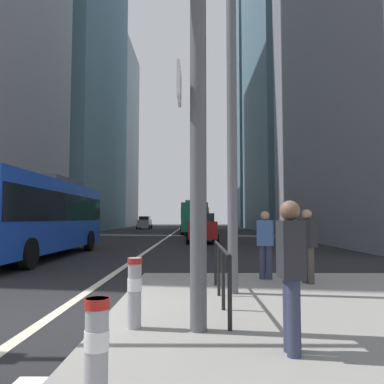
{
  "coord_description": "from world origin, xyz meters",
  "views": [
    {
      "loc": [
        2.34,
        -6.4,
        1.6
      ],
      "look_at": [
        2.14,
        24.9,
        3.76
      ],
      "focal_mm": 36.06,
      "sensor_mm": 36.0,
      "label": 1
    }
  ],
  "objects_px": {
    "city_bus_red_distant": "(198,217)",
    "street_lamp_post": "(231,37)",
    "city_bus_red_receding": "(194,216)",
    "car_oncoming_mid": "(145,223)",
    "city_bus_blue_oncoming": "(37,213)",
    "car_receding_near": "(202,228)",
    "bollard_left": "(97,347)",
    "traffic_signal_gantry": "(42,34)",
    "bollard_right": "(135,289)",
    "pedestrian_walking": "(291,268)",
    "pedestrian_waiting": "(307,242)",
    "pedestrian_far": "(265,241)"
  },
  "relations": [
    {
      "from": "city_bus_red_distant",
      "to": "street_lamp_post",
      "type": "distance_m",
      "value": 50.03
    },
    {
      "from": "city_bus_red_receding",
      "to": "city_bus_red_distant",
      "type": "relative_size",
      "value": 1.02
    },
    {
      "from": "city_bus_red_receding",
      "to": "car_oncoming_mid",
      "type": "height_order",
      "value": "city_bus_red_receding"
    },
    {
      "from": "city_bus_blue_oncoming",
      "to": "car_oncoming_mid",
      "type": "height_order",
      "value": "city_bus_blue_oncoming"
    },
    {
      "from": "car_receding_near",
      "to": "bollard_left",
      "type": "distance_m",
      "value": 22.48
    },
    {
      "from": "car_oncoming_mid",
      "to": "traffic_signal_gantry",
      "type": "distance_m",
      "value": 54.94
    },
    {
      "from": "city_bus_red_receding",
      "to": "bollard_right",
      "type": "bearing_deg",
      "value": -91.18
    },
    {
      "from": "street_lamp_post",
      "to": "pedestrian_walking",
      "type": "height_order",
      "value": "street_lamp_post"
    },
    {
      "from": "pedestrian_waiting",
      "to": "car_oncoming_mid",
      "type": "bearing_deg",
      "value": 101.42
    },
    {
      "from": "bollard_left",
      "to": "pedestrian_waiting",
      "type": "xyz_separation_m",
      "value": [
        3.31,
        5.74,
        0.45
      ]
    },
    {
      "from": "car_oncoming_mid",
      "to": "pedestrian_far",
      "type": "height_order",
      "value": "car_oncoming_mid"
    },
    {
      "from": "city_bus_blue_oncoming",
      "to": "car_receding_near",
      "type": "relative_size",
      "value": 2.57
    },
    {
      "from": "city_bus_blue_oncoming",
      "to": "pedestrian_waiting",
      "type": "bearing_deg",
      "value": -37.67
    },
    {
      "from": "traffic_signal_gantry",
      "to": "street_lamp_post",
      "type": "xyz_separation_m",
      "value": [
        2.84,
        2.52,
        1.16
      ]
    },
    {
      "from": "traffic_signal_gantry",
      "to": "city_bus_red_receding",
      "type": "bearing_deg",
      "value": 86.78
    },
    {
      "from": "traffic_signal_gantry",
      "to": "pedestrian_far",
      "type": "height_order",
      "value": "traffic_signal_gantry"
    },
    {
      "from": "city_bus_red_distant",
      "to": "bollard_left",
      "type": "relative_size",
      "value": 13.51
    },
    {
      "from": "city_bus_blue_oncoming",
      "to": "city_bus_red_distant",
      "type": "height_order",
      "value": "same"
    },
    {
      "from": "bollard_left",
      "to": "traffic_signal_gantry",
      "type": "bearing_deg",
      "value": 123.01
    },
    {
      "from": "city_bus_red_distant",
      "to": "street_lamp_post",
      "type": "height_order",
      "value": "street_lamp_post"
    },
    {
      "from": "city_bus_red_receding",
      "to": "street_lamp_post",
      "type": "xyz_separation_m",
      "value": [
        0.81,
        -33.58,
        3.45
      ]
    },
    {
      "from": "pedestrian_far",
      "to": "city_bus_red_distant",
      "type": "bearing_deg",
      "value": 91.4
    },
    {
      "from": "traffic_signal_gantry",
      "to": "bollard_right",
      "type": "xyz_separation_m",
      "value": [
        1.29,
        0.12,
        -3.46
      ]
    },
    {
      "from": "car_oncoming_mid",
      "to": "city_bus_red_distant",
      "type": "bearing_deg",
      "value": -14.42
    },
    {
      "from": "pedestrian_far",
      "to": "car_oncoming_mid",
      "type": "bearing_deg",
      "value": 100.63
    },
    {
      "from": "city_bus_red_receding",
      "to": "city_bus_red_distant",
      "type": "height_order",
      "value": "same"
    },
    {
      "from": "traffic_signal_gantry",
      "to": "city_bus_red_distant",
      "type": "bearing_deg",
      "value": 87.13
    },
    {
      "from": "street_lamp_post",
      "to": "traffic_signal_gantry",
      "type": "bearing_deg",
      "value": -138.42
    },
    {
      "from": "car_receding_near",
      "to": "pedestrian_far",
      "type": "bearing_deg",
      "value": -85.59
    },
    {
      "from": "bollard_right",
      "to": "pedestrian_far",
      "type": "bearing_deg",
      "value": 58.92
    },
    {
      "from": "bollard_left",
      "to": "pedestrian_walking",
      "type": "xyz_separation_m",
      "value": [
        1.8,
        1.21,
        0.45
      ]
    },
    {
      "from": "city_bus_blue_oncoming",
      "to": "bollard_left",
      "type": "height_order",
      "value": "city_bus_blue_oncoming"
    },
    {
      "from": "pedestrian_far",
      "to": "traffic_signal_gantry",
      "type": "bearing_deg",
      "value": -131.56
    },
    {
      "from": "traffic_signal_gantry",
      "to": "bollard_left",
      "type": "relative_size",
      "value": 7.65
    },
    {
      "from": "bollard_right",
      "to": "pedestrian_far",
      "type": "xyz_separation_m",
      "value": [
        2.51,
        4.17,
        0.39
      ]
    },
    {
      "from": "car_receding_near",
      "to": "bollard_right",
      "type": "height_order",
      "value": "car_receding_near"
    },
    {
      "from": "car_oncoming_mid",
      "to": "traffic_signal_gantry",
      "type": "xyz_separation_m",
      "value": [
        5.64,
        -54.56,
        3.14
      ]
    },
    {
      "from": "bollard_left",
      "to": "city_bus_red_receding",
      "type": "bearing_deg",
      "value": 88.96
    },
    {
      "from": "car_oncoming_mid",
      "to": "bollard_right",
      "type": "bearing_deg",
      "value": -82.75
    },
    {
      "from": "city_bus_red_distant",
      "to": "pedestrian_walking",
      "type": "bearing_deg",
      "value": -89.45
    },
    {
      "from": "bollard_right",
      "to": "pedestrian_waiting",
      "type": "distance_m",
      "value": 4.91
    },
    {
      "from": "car_oncoming_mid",
      "to": "pedestrian_far",
      "type": "distance_m",
      "value": 51.15
    },
    {
      "from": "city_bus_blue_oncoming",
      "to": "bollard_right",
      "type": "xyz_separation_m",
      "value": [
        5.63,
        -10.49,
        -1.17
      ]
    },
    {
      "from": "pedestrian_waiting",
      "to": "pedestrian_far",
      "type": "bearing_deg",
      "value": 144.12
    },
    {
      "from": "street_lamp_post",
      "to": "city_bus_red_receding",
      "type": "bearing_deg",
      "value": 91.38
    },
    {
      "from": "city_bus_red_receding",
      "to": "traffic_signal_gantry",
      "type": "relative_size",
      "value": 1.8
    },
    {
      "from": "traffic_signal_gantry",
      "to": "pedestrian_walking",
      "type": "distance_m",
      "value": 4.46
    },
    {
      "from": "car_receding_near",
      "to": "street_lamp_post",
      "type": "distance_m",
      "value": 18.38
    },
    {
      "from": "city_bus_red_distant",
      "to": "pedestrian_waiting",
      "type": "bearing_deg",
      "value": -87.63
    },
    {
      "from": "city_bus_red_distant",
      "to": "bollard_left",
      "type": "distance_m",
      "value": 54.52
    }
  ]
}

